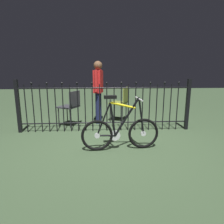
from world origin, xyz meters
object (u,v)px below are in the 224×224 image
Objects in this scene: bicycle at (121,131)px; chair_charcoal at (71,105)px; person_visitor at (98,87)px; chair_olive at (121,100)px.

bicycle reaches higher than chair_charcoal.
chair_charcoal is at bearing -157.72° from person_visitor.
person_visitor reaches higher than bicycle.
chair_olive is at bearing 83.48° from bicycle.
person_visitor is (0.65, 0.26, 0.38)m from chair_charcoal.
bicycle is 1.57× the size of chair_charcoal.
chair_olive is at bearing 17.15° from chair_charcoal.
person_visitor is at bearing -168.82° from chair_olive.
person_visitor reaches higher than chair_charcoal.
chair_olive is (1.23, 0.38, 0.03)m from chair_charcoal.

